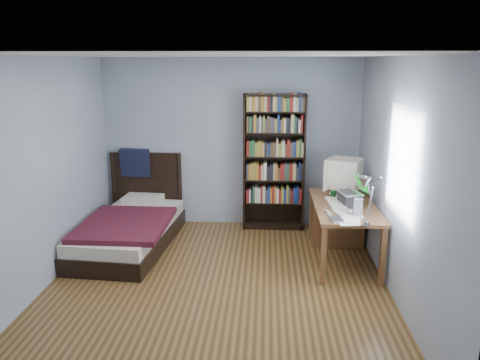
{
  "coord_description": "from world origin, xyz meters",
  "views": [
    {
      "loc": [
        0.53,
        -4.78,
        2.45
      ],
      "look_at": [
        0.21,
        0.83,
        1.01
      ],
      "focal_mm": 35.0,
      "sensor_mm": 36.0,
      "label": 1
    }
  ],
  "objects_px": {
    "keyboard": "(336,204)",
    "bookshelf": "(274,162)",
    "desk": "(338,218)",
    "soda_can": "(333,194)",
    "crt_monitor": "(343,174)",
    "speaker": "(358,207)",
    "laptop": "(351,196)",
    "desk_lamp": "(365,187)",
    "bed": "(131,227)"
  },
  "relations": [
    {
      "from": "soda_can",
      "to": "bed",
      "type": "height_order",
      "value": "bed"
    },
    {
      "from": "keyboard",
      "to": "bookshelf",
      "type": "xyz_separation_m",
      "value": [
        -0.75,
        1.19,
        0.25
      ]
    },
    {
      "from": "speaker",
      "to": "bed",
      "type": "xyz_separation_m",
      "value": [
        -2.88,
        0.77,
        -0.57
      ]
    },
    {
      "from": "desk_lamp",
      "to": "laptop",
      "type": "bearing_deg",
      "value": 85.87
    },
    {
      "from": "crt_monitor",
      "to": "speaker",
      "type": "relative_size",
      "value": 2.83
    },
    {
      "from": "laptop",
      "to": "keyboard",
      "type": "distance_m",
      "value": 0.2
    },
    {
      "from": "soda_can",
      "to": "crt_monitor",
      "type": "bearing_deg",
      "value": 57.18
    },
    {
      "from": "speaker",
      "to": "desk_lamp",
      "type": "bearing_deg",
      "value": -85.04
    },
    {
      "from": "speaker",
      "to": "bed",
      "type": "bearing_deg",
      "value": 177.42
    },
    {
      "from": "desk_lamp",
      "to": "keyboard",
      "type": "xyz_separation_m",
      "value": [
        -0.1,
        1.12,
        -0.51
      ]
    },
    {
      "from": "speaker",
      "to": "keyboard",
      "type": "bearing_deg",
      "value": 128.46
    },
    {
      "from": "desk",
      "to": "keyboard",
      "type": "relative_size",
      "value": 3.08
    },
    {
      "from": "laptop",
      "to": "desk_lamp",
      "type": "xyz_separation_m",
      "value": [
        -0.08,
        -1.14,
        0.42
      ]
    },
    {
      "from": "desk",
      "to": "laptop",
      "type": "bearing_deg",
      "value": -81.47
    },
    {
      "from": "desk",
      "to": "laptop",
      "type": "xyz_separation_m",
      "value": [
        0.07,
        -0.44,
        0.43
      ]
    },
    {
      "from": "keyboard",
      "to": "desk_lamp",
      "type": "bearing_deg",
      "value": -88.88
    },
    {
      "from": "laptop",
      "to": "bed",
      "type": "distance_m",
      "value": 2.95
    },
    {
      "from": "laptop",
      "to": "bookshelf",
      "type": "distance_m",
      "value": 1.5
    },
    {
      "from": "desk_lamp",
      "to": "keyboard",
      "type": "relative_size",
      "value": 1.34
    },
    {
      "from": "desk",
      "to": "soda_can",
      "type": "distance_m",
      "value": 0.43
    },
    {
      "from": "keyboard",
      "to": "bookshelf",
      "type": "distance_m",
      "value": 1.43
    },
    {
      "from": "desk_lamp",
      "to": "keyboard",
      "type": "bearing_deg",
      "value": 94.88
    },
    {
      "from": "crt_monitor",
      "to": "laptop",
      "type": "bearing_deg",
      "value": -87.05
    },
    {
      "from": "laptop",
      "to": "bookshelf",
      "type": "height_order",
      "value": "bookshelf"
    },
    {
      "from": "laptop",
      "to": "soda_can",
      "type": "xyz_separation_m",
      "value": [
        -0.18,
        0.26,
        -0.05
      ]
    },
    {
      "from": "keyboard",
      "to": "soda_can",
      "type": "bearing_deg",
      "value": 85.98
    },
    {
      "from": "desk",
      "to": "laptop",
      "type": "distance_m",
      "value": 0.61
    },
    {
      "from": "speaker",
      "to": "soda_can",
      "type": "height_order",
      "value": "speaker"
    },
    {
      "from": "crt_monitor",
      "to": "laptop",
      "type": "xyz_separation_m",
      "value": [
        0.03,
        -0.49,
        -0.16
      ]
    },
    {
      "from": "desk",
      "to": "laptop",
      "type": "relative_size",
      "value": 3.92
    },
    {
      "from": "bookshelf",
      "to": "laptop",
      "type": "bearing_deg",
      "value": -51.41
    },
    {
      "from": "crt_monitor",
      "to": "speaker",
      "type": "xyz_separation_m",
      "value": [
        0.04,
        -0.9,
        -0.17
      ]
    },
    {
      "from": "bookshelf",
      "to": "keyboard",
      "type": "bearing_deg",
      "value": -57.7
    },
    {
      "from": "soda_can",
      "to": "bookshelf",
      "type": "bearing_deg",
      "value": 129.6
    },
    {
      "from": "desk",
      "to": "crt_monitor",
      "type": "height_order",
      "value": "crt_monitor"
    },
    {
      "from": "desk",
      "to": "desk_lamp",
      "type": "height_order",
      "value": "desk_lamp"
    },
    {
      "from": "crt_monitor",
      "to": "soda_can",
      "type": "distance_m",
      "value": 0.35
    },
    {
      "from": "soda_can",
      "to": "bookshelf",
      "type": "distance_m",
      "value": 1.2
    },
    {
      "from": "crt_monitor",
      "to": "keyboard",
      "type": "bearing_deg",
      "value": -106.59
    },
    {
      "from": "soda_can",
      "to": "bed",
      "type": "distance_m",
      "value": 2.75
    },
    {
      "from": "keyboard",
      "to": "laptop",
      "type": "bearing_deg",
      "value": 3.66
    },
    {
      "from": "desk",
      "to": "laptop",
      "type": "height_order",
      "value": "laptop"
    },
    {
      "from": "desk",
      "to": "crt_monitor",
      "type": "xyz_separation_m",
      "value": [
        0.04,
        0.05,
        0.59
      ]
    },
    {
      "from": "bookshelf",
      "to": "bed",
      "type": "xyz_separation_m",
      "value": [
        -1.94,
        -0.81,
        -0.75
      ]
    },
    {
      "from": "bookshelf",
      "to": "soda_can",
      "type": "bearing_deg",
      "value": -50.4
    },
    {
      "from": "desk_lamp",
      "to": "speaker",
      "type": "relative_size",
      "value": 3.33
    },
    {
      "from": "speaker",
      "to": "bed",
      "type": "distance_m",
      "value": 3.04
    },
    {
      "from": "laptop",
      "to": "keyboard",
      "type": "height_order",
      "value": "laptop"
    },
    {
      "from": "bookshelf",
      "to": "desk_lamp",
      "type": "bearing_deg",
      "value": -69.87
    },
    {
      "from": "desk",
      "to": "bed",
      "type": "bearing_deg",
      "value": -178.39
    }
  ]
}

